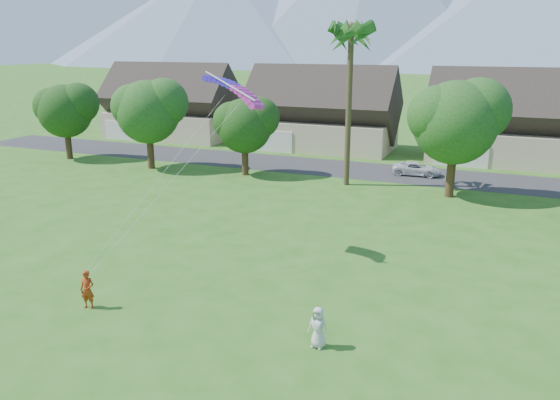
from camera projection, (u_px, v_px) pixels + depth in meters
The scene contains 10 objects.
ground at pixel (161, 390), 17.72m from camera, with size 500.00×500.00×0.00m, color #2D6019.
street at pixel (386, 172), 47.86m from camera, with size 90.00×7.00×0.01m, color #2D2D30.
kite_flyer at pixel (87, 290), 23.03m from camera, with size 0.61×0.40×1.69m, color #9D3212.
watcher at pixel (318, 327), 20.04m from camera, with size 0.78×0.51×1.60m, color silver.
parked_car at pixel (417, 169), 46.72m from camera, with size 1.87×4.05×1.12m, color silver.
mountain_ridge at pixel (525, 1), 236.43m from camera, with size 540.00×240.00×70.00m.
houses_row at pixel (412, 121), 54.71m from camera, with size 72.75×8.19×8.86m.
tree_row at pixel (357, 125), 41.56m from camera, with size 62.27×6.67×8.45m.
fan_palm at pixel (351, 31), 40.49m from camera, with size 3.00×3.00×13.80m.
parafoil_kite at pixel (235, 87), 27.21m from camera, with size 3.48×1.24×0.50m.
Camera 1 is at (9.50, -12.65, 10.81)m, focal length 35.00 mm.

